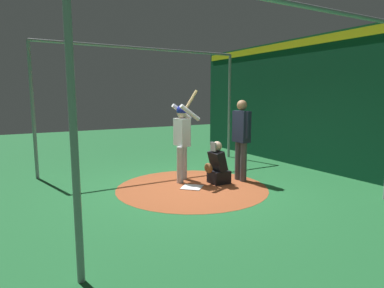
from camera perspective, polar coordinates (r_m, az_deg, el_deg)
name	(u,v)px	position (r m, az deg, el deg)	size (l,w,h in m)	color
ground_plane	(192,188)	(7.10, 0.00, -7.60)	(25.94, 25.94, 0.00)	#216633
dirt_circle	(192,188)	(7.10, 0.00, -7.58)	(3.23, 3.23, 0.01)	#9E4C28
home_plate	(192,187)	(7.10, 0.00, -7.51)	(0.42, 0.42, 0.01)	white
batter	(182,135)	(7.47, -1.70, 1.51)	(0.68, 0.49, 2.09)	#BCBCC0
catcher	(217,167)	(7.37, 4.45, -4.02)	(0.58, 0.40, 0.96)	black
umpire	(241,135)	(7.60, 8.57, 1.49)	(0.23, 0.49, 1.86)	#4C4C51
back_wall	(316,103)	(9.31, 20.80, 6.71)	(0.23, 9.94, 3.51)	#0C3D26
cage_frame	(192,82)	(6.83, 0.00, 10.81)	(5.70, 5.13, 3.24)	gray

